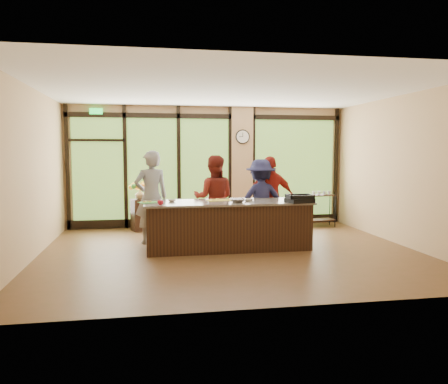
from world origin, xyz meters
name	(u,v)px	position (x,y,z in m)	size (l,w,h in m)	color
floor	(230,252)	(0.00, 0.00, 0.00)	(7.00, 7.00, 0.00)	#50381C
ceiling	(231,90)	(0.00, 0.00, 3.00)	(7.00, 7.00, 0.00)	white
back_wall	(209,167)	(0.00, 3.00, 1.50)	(7.00, 7.00, 0.00)	tan
left_wall	(30,174)	(-3.50, 0.00, 1.50)	(6.00, 6.00, 0.00)	tan
right_wall	(404,171)	(3.50, 0.00, 1.50)	(6.00, 6.00, 0.00)	tan
window_wall	(215,171)	(0.16, 2.95, 1.39)	(6.90, 0.12, 3.00)	tan
island_base	(228,226)	(0.00, 0.30, 0.44)	(3.10, 1.00, 0.88)	black
countertop	(228,202)	(0.00, 0.30, 0.90)	(3.20, 1.10, 0.04)	#6C6559
wall_clock	(243,137)	(0.85, 2.87, 2.25)	(0.36, 0.04, 0.36)	black
cook_left	(151,197)	(-1.45, 1.04, 0.95)	(0.69, 0.46, 1.90)	slate
cook_midleft	(214,198)	(-0.15, 1.10, 0.90)	(0.87, 0.68, 1.80)	maroon
cook_midright	(271,198)	(1.09, 1.08, 0.89)	(1.04, 0.43, 1.78)	maroon
cook_right	(261,200)	(0.84, 1.00, 0.86)	(1.11, 0.64, 1.72)	#1B1C3C
roasting_pan	(300,200)	(1.30, -0.12, 0.96)	(0.47, 0.36, 0.08)	black
mixing_bowl	(238,200)	(0.16, 0.10, 0.96)	(0.30, 0.30, 0.07)	silver
cutting_board_left	(149,202)	(-1.50, 0.34, 0.93)	(0.36, 0.27, 0.01)	#3C9034
cutting_board_center	(231,200)	(0.09, 0.47, 0.93)	(0.36, 0.27, 0.01)	yellow
cutting_board_right	(217,200)	(-0.18, 0.49, 0.93)	(0.38, 0.28, 0.01)	yellow
prep_bowl_near	(172,200)	(-1.06, 0.42, 0.94)	(0.15, 0.15, 0.05)	silver
prep_bowl_mid	(247,200)	(0.38, 0.27, 0.94)	(0.14, 0.14, 0.04)	silver
prep_bowl_far	(250,199)	(0.48, 0.43, 0.93)	(0.12, 0.12, 0.03)	silver
red_ramekin	(160,203)	(-1.30, -0.05, 0.96)	(0.11, 0.11, 0.08)	#B31126
flower_stand	(140,215)	(-1.70, 2.54, 0.38)	(0.38, 0.38, 0.75)	black
flower_vase	(140,194)	(-1.70, 2.54, 0.87)	(0.23, 0.23, 0.24)	olive
bar_cart	(321,205)	(2.78, 2.38, 0.53)	(0.69, 0.45, 0.89)	black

